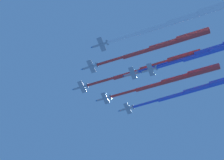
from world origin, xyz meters
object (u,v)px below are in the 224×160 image
at_px(jet_lead, 157,65).
at_px(jet_starboard_inner, 178,78).
at_px(jet_port_inner, 166,44).
at_px(jet_port_outer, 212,49).
at_px(jet_starboard_mid, 200,88).
at_px(jet_port_mid, 186,18).

height_order(jet_lead, jet_starboard_inner, jet_lead).
distance_m(jet_port_inner, jet_port_outer, 24.77).
distance_m(jet_starboard_inner, jet_port_outer, 24.67).
bearing_deg(jet_lead, jet_starboard_inner, -116.57).
xyz_separation_m(jet_lead, jet_starboard_mid, (-14.51, -25.10, -1.30)).
xyz_separation_m(jet_port_inner, jet_starboard_inner, (3.47, -22.53, -0.50)).
height_order(jet_port_mid, jet_port_outer, jet_port_mid).
height_order(jet_port_mid, jet_starboard_mid, jet_port_mid).
xyz_separation_m(jet_port_inner, jet_port_outer, (-19.93, -14.71, -0.63)).
xyz_separation_m(jet_starboard_mid, jet_port_outer, (-15.31, 20.07, 0.15)).
bearing_deg(jet_starboard_inner, jet_starboard_mid, -123.42).
bearing_deg(jet_port_outer, jet_port_mid, 78.00).
bearing_deg(jet_port_mid, jet_port_inner, -30.10).
xyz_separation_m(jet_starboard_inner, jet_port_mid, (-18.42, 31.20, -0.10)).
relative_size(jet_port_mid, jet_starboard_mid, 1.04).
distance_m(jet_port_mid, jet_port_outer, 23.90).
distance_m(jet_starboard_mid, jet_port_outer, 25.25).
relative_size(jet_lead, jet_port_outer, 1.00).
height_order(jet_port_inner, jet_port_outer, jet_port_inner).
bearing_deg(jet_port_inner, jet_port_outer, -143.57).
relative_size(jet_port_mid, jet_port_outer, 1.02).
xyz_separation_m(jet_starboard_inner, jet_port_outer, (-23.39, 7.83, -0.13)).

